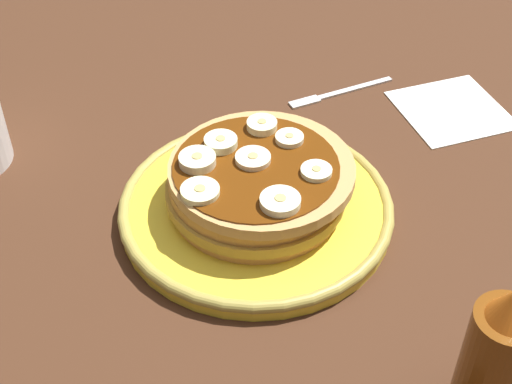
% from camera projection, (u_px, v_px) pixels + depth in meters
% --- Properties ---
extents(ground_plane, '(1.40, 1.40, 0.03)m').
position_uv_depth(ground_plane, '(256.00, 227.00, 0.70)').
color(ground_plane, '#422616').
extents(plate, '(0.25, 0.25, 0.02)m').
position_uv_depth(plate, '(256.00, 208.00, 0.68)').
color(plate, yellow).
rests_on(plate, ground_plane).
extents(pancake_stack, '(0.17, 0.17, 0.04)m').
position_uv_depth(pancake_stack, '(261.00, 185.00, 0.66)').
color(pancake_stack, '#D08C48').
rests_on(pancake_stack, plate).
extents(banana_slice_0, '(0.03, 0.03, 0.01)m').
position_uv_depth(banana_slice_0, '(255.00, 158.00, 0.65)').
color(banana_slice_0, '#FAE3B7').
rests_on(banana_slice_0, pancake_stack).
extents(banana_slice_1, '(0.03, 0.03, 0.01)m').
position_uv_depth(banana_slice_1, '(316.00, 172.00, 0.64)').
color(banana_slice_1, '#F0F0BF').
rests_on(banana_slice_1, pancake_stack).
extents(banana_slice_2, '(0.03, 0.03, 0.01)m').
position_uv_depth(banana_slice_2, '(289.00, 139.00, 0.68)').
color(banana_slice_2, '#EFE8BC').
rests_on(banana_slice_2, pancake_stack).
extents(banana_slice_3, '(0.03, 0.03, 0.01)m').
position_uv_depth(banana_slice_3, '(221.00, 143.00, 0.67)').
color(banana_slice_3, '#EDEFB9').
rests_on(banana_slice_3, pancake_stack).
extents(banana_slice_4, '(0.03, 0.03, 0.01)m').
position_uv_depth(banana_slice_4, '(200.00, 191.00, 0.62)').
color(banana_slice_4, '#F4F3B3').
rests_on(banana_slice_4, pancake_stack).
extents(banana_slice_5, '(0.03, 0.03, 0.01)m').
position_uv_depth(banana_slice_5, '(284.00, 201.00, 0.61)').
color(banana_slice_5, '#F0EEBF').
rests_on(banana_slice_5, pancake_stack).
extents(banana_slice_6, '(0.03, 0.03, 0.01)m').
position_uv_depth(banana_slice_6, '(197.00, 161.00, 0.65)').
color(banana_slice_6, beige).
rests_on(banana_slice_6, pancake_stack).
extents(banana_slice_7, '(0.03, 0.03, 0.01)m').
position_uv_depth(banana_slice_7, '(262.00, 126.00, 0.69)').
color(banana_slice_7, '#FEF1B6').
rests_on(banana_slice_7, pancake_stack).
extents(napkin, '(0.11, 0.11, 0.00)m').
position_uv_depth(napkin, '(452.00, 110.00, 0.81)').
color(napkin, white).
rests_on(napkin, ground_plane).
extents(fork, '(0.02, 0.13, 0.01)m').
position_uv_depth(fork, '(335.00, 93.00, 0.84)').
color(fork, silver).
rests_on(fork, ground_plane).
extents(syrup_bottle, '(0.05, 0.05, 0.13)m').
position_uv_depth(syrup_bottle, '(497.00, 356.00, 0.50)').
color(syrup_bottle, brown).
rests_on(syrup_bottle, ground_plane).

